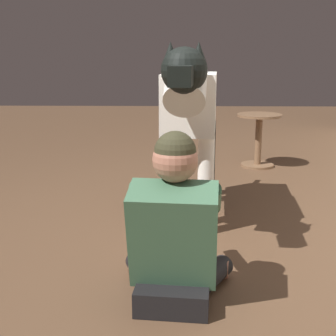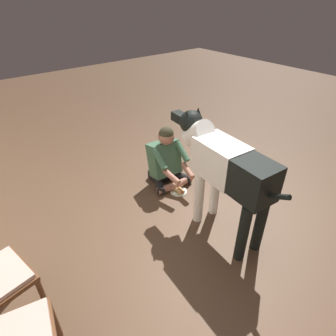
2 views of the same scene
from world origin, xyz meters
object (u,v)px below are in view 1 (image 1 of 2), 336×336
object	(u,v)px
person_sitting_on_floor	(175,232)
round_side_table	(259,135)
large_dog	(190,109)
hot_dog_on_plate	(180,265)

from	to	relation	value
person_sitting_on_floor	round_side_table	xyz separation A→B (m)	(-2.68, 0.85, -0.00)
large_dog	round_side_table	distance (m)	1.88
hot_dog_on_plate	round_side_table	bearing A→B (deg)	160.96
large_dog	round_side_table	bearing A→B (deg)	155.31
round_side_table	large_dog	bearing A→B (deg)	-24.69
person_sitting_on_floor	hot_dog_on_plate	world-z (taller)	person_sitting_on_floor
large_dog	round_side_table	world-z (taller)	large_dog
person_sitting_on_floor	round_side_table	world-z (taller)	person_sitting_on_floor
round_side_table	hot_dog_on_plate	bearing A→B (deg)	-19.04
large_dog	hot_dog_on_plate	distance (m)	1.08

